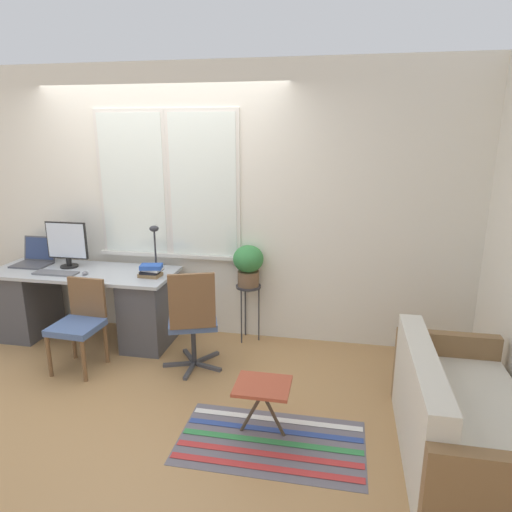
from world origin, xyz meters
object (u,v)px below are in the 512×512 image
object	(u,v)px
keyboard	(56,273)
monitor	(67,244)
couch_loveseat	(460,426)
office_chair_swivel	(193,319)
desk_lamp	(155,244)
plant_stand	(248,292)
desk_chair_wooden	(79,322)
folding_stool	(263,389)
laptop	(35,259)
mouse	(85,273)
potted_plant	(248,263)
book_stack	(151,271)

from	to	relation	value
keyboard	monitor	bearing A→B (deg)	91.60
monitor	couch_loveseat	distance (m)	3.81
office_chair_swivel	desk_lamp	bearing A→B (deg)	-65.09
keyboard	plant_stand	bearing A→B (deg)	13.36
desk_chair_wooden	folding_stool	world-z (taller)	desk_chair_wooden
laptop	keyboard	xyz separation A→B (m)	(0.41, -0.26, -0.05)
mouse	keyboard	bearing A→B (deg)	-174.47
keyboard	couch_loveseat	size ratio (longest dim) A/B	0.29
keyboard	mouse	size ratio (longest dim) A/B	5.71
desk_chair_wooden	folding_stool	xyz separation A→B (m)	(1.76, -0.64, -0.09)
desk_chair_wooden	couch_loveseat	distance (m)	3.12
desk_chair_wooden	potted_plant	world-z (taller)	potted_plant
mouse	folding_stool	distance (m)	2.23
desk_chair_wooden	couch_loveseat	size ratio (longest dim) A/B	0.54
mouse	desk_chair_wooden	size ratio (longest dim) A/B	0.09
desk_lamp	potted_plant	size ratio (longest dim) A/B	1.09
mouse	book_stack	xyz separation A→B (m)	(0.65, 0.07, 0.04)
office_chair_swivel	plant_stand	world-z (taller)	office_chair_swivel
laptop	plant_stand	size ratio (longest dim) A/B	0.61
monitor	desk_lamp	distance (m)	0.91
desk_lamp	plant_stand	world-z (taller)	desk_lamp
desk_lamp	folding_stool	xyz separation A→B (m)	(1.32, -1.35, -0.64)
desk_lamp	book_stack	size ratio (longest dim) A/B	1.90
monitor	folding_stool	bearing A→B (deg)	-29.66
laptop	book_stack	bearing A→B (deg)	-6.98
keyboard	potted_plant	world-z (taller)	potted_plant
keyboard	couch_loveseat	xyz separation A→B (m)	(3.50, -1.07, -0.47)
monitor	couch_loveseat	bearing A→B (deg)	-20.56
monitor	desk_chair_wooden	xyz separation A→B (m)	(0.47, -0.63, -0.54)
monitor	folding_stool	world-z (taller)	monitor
office_chair_swivel	potted_plant	distance (m)	0.84
laptop	couch_loveseat	distance (m)	4.17
monitor	mouse	world-z (taller)	monitor
couch_loveseat	potted_plant	distance (m)	2.32
monitor	potted_plant	xyz separation A→B (m)	(1.82, 0.19, -0.16)
couch_loveseat	book_stack	bearing A→B (deg)	65.39
plant_stand	folding_stool	distance (m)	1.52
monitor	folding_stool	xyz separation A→B (m)	(2.23, -1.27, -0.62)
monitor	office_chair_swivel	distance (m)	1.62
monitor	folding_stool	size ratio (longest dim) A/B	1.18
plant_stand	potted_plant	size ratio (longest dim) A/B	1.42
couch_loveseat	folding_stool	xyz separation A→B (m)	(-1.28, 0.05, 0.08)
desk_chair_wooden	office_chair_swivel	xyz separation A→B (m)	(1.00, 0.14, 0.05)
desk_lamp	office_chair_swivel	bearing A→B (deg)	-45.47
monitor	potted_plant	distance (m)	1.84
desk_chair_wooden	keyboard	bearing A→B (deg)	142.56
book_stack	potted_plant	xyz separation A→B (m)	(0.87, 0.33, 0.03)
potted_plant	mouse	bearing A→B (deg)	-165.16
mouse	couch_loveseat	size ratio (longest dim) A/B	0.05
mouse	folding_stool	size ratio (longest dim) A/B	0.19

